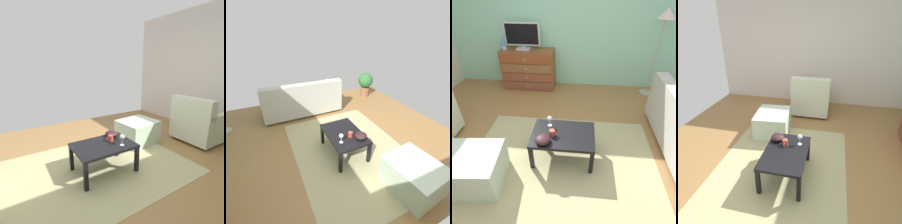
{
  "view_description": "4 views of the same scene",
  "coord_description": "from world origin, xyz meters",
  "views": [
    {
      "loc": [
        1.27,
        1.86,
        1.48
      ],
      "look_at": [
        0.08,
        -0.07,
        0.87
      ],
      "focal_mm": 27.87,
      "sensor_mm": 36.0,
      "label": 1
    },
    {
      "loc": [
        -1.81,
        0.98,
        2.05
      ],
      "look_at": [
        0.21,
        0.02,
        0.83
      ],
      "focal_mm": 26.39,
      "sensor_mm": 36.0,
      "label": 2
    },
    {
      "loc": [
        0.41,
        -1.96,
        2.1
      ],
      "look_at": [
        0.22,
        -0.16,
        0.82
      ],
      "focal_mm": 30.28,
      "sensor_mm": 36.0,
      "label": 3
    },
    {
      "loc": [
        2.24,
        0.45,
        2.03
      ],
      "look_at": [
        -0.05,
        -0.09,
        0.88
      ],
      "focal_mm": 31.11,
      "sensor_mm": 36.0,
      "label": 4
    }
  ],
  "objects": [
    {
      "name": "ground_plane",
      "position": [
        0.0,
        0.0,
        -0.03
      ],
      "size": [
        5.8,
        5.06,
        0.05
      ],
      "primitive_type": "cube",
      "color": "olive"
    },
    {
      "name": "area_rug",
      "position": [
        0.2,
        -0.2,
        0.0
      ],
      "size": [
        2.6,
        1.9,
        0.01
      ],
      "primitive_type": "cube",
      "color": "tan",
      "rests_on": "ground_plane"
    },
    {
      "name": "coffee_table",
      "position": [
        0.2,
        -0.09,
        0.36
      ],
      "size": [
        0.84,
        0.58,
        0.41
      ],
      "color": "black",
      "rests_on": "ground_plane"
    },
    {
      "name": "wine_glass",
      "position": [
        0.0,
        0.07,
        0.53
      ],
      "size": [
        0.07,
        0.07,
        0.16
      ],
      "color": "silver",
      "rests_on": "coffee_table"
    },
    {
      "name": "mug",
      "position": [
        0.07,
        -0.13,
        0.46
      ],
      "size": [
        0.11,
        0.08,
        0.08
      ],
      "color": "#AC4433",
      "rests_on": "coffee_table"
    },
    {
      "name": "bowl_decorative",
      "position": [
        -0.04,
        -0.27,
        0.46
      ],
      "size": [
        0.2,
        0.2,
        0.09
      ],
      "primitive_type": "ellipsoid",
      "color": "#311A1F",
      "rests_on": "coffee_table"
    },
    {
      "name": "couch_large",
      "position": [
        2.0,
        0.19,
        0.33
      ],
      "size": [
        0.85,
        1.88,
        0.84
      ],
      "color": "#332319",
      "rests_on": "ground_plane"
    },
    {
      "name": "ottoman",
      "position": [
        -0.85,
        -0.61,
        0.22
      ],
      "size": [
        0.75,
        0.66,
        0.43
      ],
      "primitive_type": "cube",
      "rotation": [
        0.0,
        0.0,
        0.09
      ],
      "color": "beige",
      "rests_on": "ground_plane"
    },
    {
      "name": "potted_plant",
      "position": [
        2.25,
        -1.88,
        0.43
      ],
      "size": [
        0.44,
        0.44,
        0.72
      ],
      "color": "brown",
      "rests_on": "ground_plane"
    }
  ]
}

